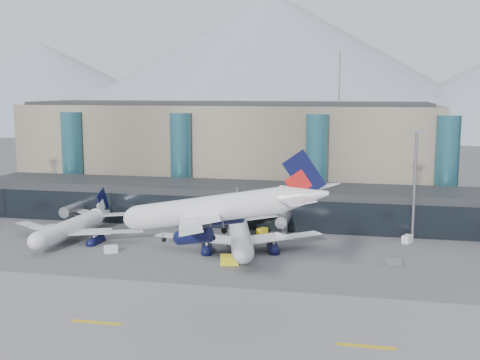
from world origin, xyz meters
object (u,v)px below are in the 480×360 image
(lightmast_mid, at_px, (415,179))
(veh_h, at_px, (229,260))
(veh_b, at_px, (262,231))
(veh_d, at_px, (407,239))
(veh_c, at_px, (394,261))
(hero_jet, at_px, (228,201))
(veh_a, at_px, (111,249))
(jet_parked_mid, at_px, (239,226))
(jet_parked_left, at_px, (78,220))

(lightmast_mid, bearing_deg, veh_h, -141.91)
(veh_b, distance_m, veh_d, 34.07)
(veh_c, relative_size, veh_d, 1.06)
(hero_jet, distance_m, veh_a, 51.20)
(veh_h, bearing_deg, hero_jet, -91.13)
(jet_parked_mid, bearing_deg, hero_jet, 175.48)
(hero_jet, distance_m, jet_parked_mid, 47.09)
(veh_h, bearing_deg, jet_parked_mid, 79.86)
(veh_d, bearing_deg, veh_a, 135.29)
(veh_a, xyz_separation_m, veh_d, (63.00, 22.53, 0.07))
(veh_a, distance_m, veh_h, 27.22)
(veh_a, height_order, veh_h, veh_h)
(veh_b, bearing_deg, jet_parked_mid, -164.92)
(lightmast_mid, xyz_separation_m, veh_h, (-37.29, -29.22, -13.42))
(veh_d, bearing_deg, veh_c, -165.22)
(hero_jet, distance_m, veh_b, 60.04)
(veh_h, bearing_deg, lightmast_mid, 23.94)
(hero_jet, xyz_separation_m, veh_a, (-34.07, 33.68, -18.07))
(lightmast_mid, relative_size, veh_h, 7.08)
(jet_parked_mid, bearing_deg, veh_a, 97.22)
(jet_parked_left, distance_m, veh_d, 77.06)
(veh_d, bearing_deg, hero_jet, 178.38)
(hero_jet, relative_size, veh_h, 9.33)
(veh_a, bearing_deg, jet_parked_mid, -12.02)
(lightmast_mid, distance_m, veh_a, 70.70)
(jet_parked_left, bearing_deg, veh_a, -125.05)
(hero_jet, bearing_deg, veh_a, 143.03)
(jet_parked_left, relative_size, veh_h, 9.77)
(veh_c, bearing_deg, jet_parked_mid, 171.98)
(hero_jet, height_order, jet_parked_left, hero_jet)
(veh_a, relative_size, veh_d, 0.93)
(veh_a, height_order, veh_c, veh_c)
(hero_jet, relative_size, veh_d, 11.19)
(jet_parked_left, xyz_separation_m, veh_c, (72.43, -6.69, -3.42))
(veh_a, distance_m, veh_c, 59.52)
(jet_parked_mid, distance_m, veh_b, 13.73)
(lightmast_mid, xyz_separation_m, veh_a, (-64.31, -26.00, -13.63))
(lightmast_mid, bearing_deg, veh_b, -175.70)
(veh_c, bearing_deg, veh_a, -172.91)
(jet_parked_mid, distance_m, veh_h, 14.29)
(jet_parked_left, height_order, veh_d, jet_parked_left)
(jet_parked_left, distance_m, veh_c, 72.82)
(jet_parked_left, relative_size, veh_c, 11.04)
(hero_jet, xyz_separation_m, jet_parked_left, (-47.09, 44.11, -14.54))
(jet_parked_mid, distance_m, veh_c, 34.24)
(lightmast_mid, distance_m, veh_b, 38.01)
(lightmast_mid, height_order, veh_a, lightmast_mid)
(jet_parked_mid, height_order, veh_b, jet_parked_mid)
(veh_b, bearing_deg, veh_h, -156.38)
(veh_h, bearing_deg, veh_d, 21.45)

